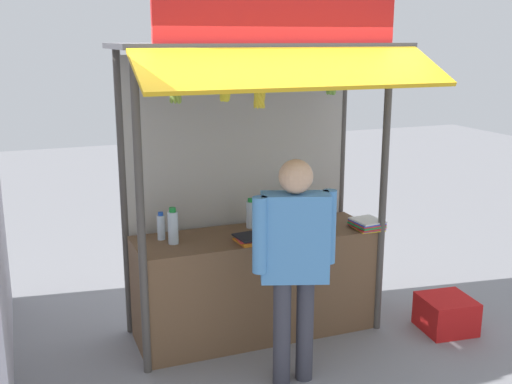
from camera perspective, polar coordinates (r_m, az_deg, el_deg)
name	(u,v)px	position (r m, az deg, el deg)	size (l,w,h in m)	color
ground_plane	(256,331)	(5.40, 0.00, -12.68)	(20.00, 20.00, 0.00)	gray
stall_counter	(256,283)	(5.22, 0.00, -8.40)	(1.98, 0.63, 0.87)	brown
stall_structure	(252,139)	(4.96, -0.33, 4.86)	(2.18, 1.44, 2.74)	#4C4742
water_bottle_right	(173,227)	(4.83, -7.64, -3.19)	(0.08, 0.08, 0.29)	silver
water_bottle_far_right	(250,214)	(5.19, -0.51, -2.04)	(0.07, 0.07, 0.25)	silver
water_bottle_far_left	(298,204)	(5.43, 3.86, -1.08)	(0.09, 0.09, 0.31)	silver
water_bottle_mid_left	(296,209)	(5.28, 3.71, -1.56)	(0.08, 0.08, 0.30)	silver
water_bottle_left	(161,227)	(4.95, -8.72, -3.17)	(0.06, 0.06, 0.22)	silver
magazine_stack_front_right	(249,239)	(4.85, -0.68, -4.34)	(0.21, 0.26, 0.05)	orange
magazine_stack_center	(367,224)	(5.27, 10.17, -2.94)	(0.25, 0.28, 0.08)	yellow
magazine_stack_rear_center	(305,232)	(4.98, 4.57, -3.73)	(0.25, 0.26, 0.08)	white
banana_bunch_inner_right	(331,86)	(4.64, 6.95, 9.67)	(0.10, 0.10, 0.25)	#332D23
banana_bunch_inner_left	(225,91)	(4.32, -2.88, 9.24)	(0.09, 0.09, 0.26)	#332D23
banana_bunch_rightmost	(176,92)	(4.22, -7.41, 9.07)	(0.10, 0.10, 0.26)	#332D23
banana_bunch_leftmost	(259,97)	(4.41, 0.31, 8.74)	(0.10, 0.11, 0.32)	#332D23
vendor_person	(295,252)	(4.30, 3.57, -5.54)	(0.62, 0.34, 1.64)	#383842
plastic_crate	(446,314)	(5.60, 17.08, -10.67)	(0.41, 0.41, 0.29)	red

